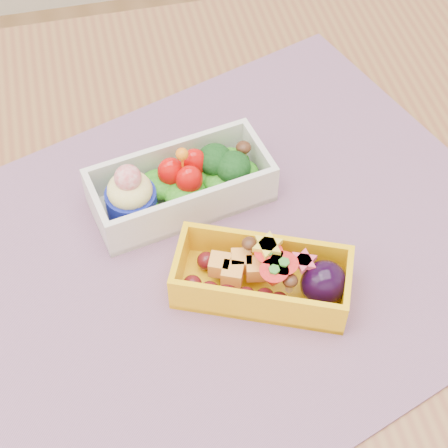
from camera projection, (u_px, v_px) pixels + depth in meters
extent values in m
cube|color=brown|center=(263.00, 282.00, 0.68)|extent=(1.20, 0.80, 0.04)
cube|color=slate|center=(217.00, 256.00, 0.67)|extent=(0.64, 0.56, 0.00)
cube|color=silver|center=(181.00, 185.00, 0.69)|extent=(0.18, 0.10, 0.04)
ellipsoid|color=green|center=(181.00, 190.00, 0.69)|extent=(0.16, 0.09, 0.02)
cylinder|color=navy|center=(132.00, 204.00, 0.67)|extent=(0.05, 0.05, 0.03)
sphere|color=red|center=(128.00, 178.00, 0.65)|extent=(0.02, 0.02, 0.02)
ellipsoid|color=red|center=(171.00, 172.00, 0.68)|extent=(0.03, 0.02, 0.03)
ellipsoid|color=red|center=(189.00, 180.00, 0.67)|extent=(0.03, 0.02, 0.03)
ellipsoid|color=red|center=(194.00, 163.00, 0.69)|extent=(0.03, 0.02, 0.03)
sphere|color=orange|center=(182.00, 154.00, 0.66)|extent=(0.01, 0.01, 0.01)
ellipsoid|color=black|center=(215.00, 160.00, 0.69)|extent=(0.03, 0.03, 0.03)
ellipsoid|color=black|center=(233.00, 167.00, 0.68)|extent=(0.03, 0.03, 0.03)
ellipsoid|color=#3F2111|center=(243.00, 147.00, 0.69)|extent=(0.01, 0.01, 0.01)
cube|color=#FBB80C|center=(262.00, 277.00, 0.63)|extent=(0.16, 0.12, 0.04)
ellipsoid|color=#520F14|center=(226.00, 280.00, 0.63)|extent=(0.09, 0.07, 0.02)
cube|color=orange|center=(237.00, 267.00, 0.63)|extent=(0.05, 0.04, 0.02)
cone|color=red|center=(268.00, 260.00, 0.62)|extent=(0.03, 0.03, 0.02)
cone|color=red|center=(283.00, 271.00, 0.61)|extent=(0.03, 0.03, 0.02)
cone|color=red|center=(273.00, 279.00, 0.61)|extent=(0.03, 0.03, 0.02)
cylinder|color=yellow|center=(268.00, 245.00, 0.61)|extent=(0.03, 0.03, 0.01)
cylinder|color=#E53F5B|center=(304.00, 261.00, 0.61)|extent=(0.02, 0.02, 0.01)
ellipsoid|color=#3F2111|center=(249.00, 253.00, 0.63)|extent=(0.01, 0.01, 0.01)
ellipsoid|color=#3F2111|center=(290.00, 285.00, 0.61)|extent=(0.01, 0.01, 0.01)
ellipsoid|color=black|center=(324.00, 283.00, 0.62)|extent=(0.04, 0.04, 0.04)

